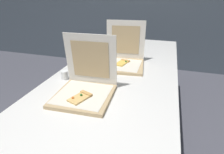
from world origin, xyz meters
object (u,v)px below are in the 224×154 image
pizza_box_middle (124,60)px  table (116,79)px  cup_white_mid (85,62)px  pizza_box_front (85,88)px  cup_white_near_center (65,75)px  cup_white_far (106,53)px

pizza_box_middle → table: bearing=-99.7°
cup_white_mid → pizza_box_front: bearing=-65.4°
table → cup_white_near_center: 0.40m
pizza_box_middle → cup_white_near_center: 0.53m
table → pizza_box_front: 0.39m
cup_white_near_center → cup_white_far: size_ratio=1.00×
table → cup_white_mid: cup_white_mid is taller
table → pizza_box_middle: bearing=87.3°
cup_white_near_center → pizza_box_middle: bearing=48.5°
cup_white_far → pizza_box_front: bearing=-81.9°
table → pizza_box_middle: size_ratio=6.13×
pizza_box_middle → pizza_box_front: bearing=-108.1°
pizza_box_front → cup_white_near_center: pizza_box_front is taller
table → cup_white_mid: 0.33m
table → pizza_box_front: bearing=-105.7°
table → pizza_box_middle: pizza_box_middle is taller
table → cup_white_near_center: bearing=-150.6°
cup_white_mid → cup_white_near_center: bearing=-96.3°
cup_white_mid → cup_white_far: bearing=70.2°
cup_white_mid → cup_white_far: 0.31m
cup_white_near_center → cup_white_mid: same height
pizza_box_front → pizza_box_middle: 0.58m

